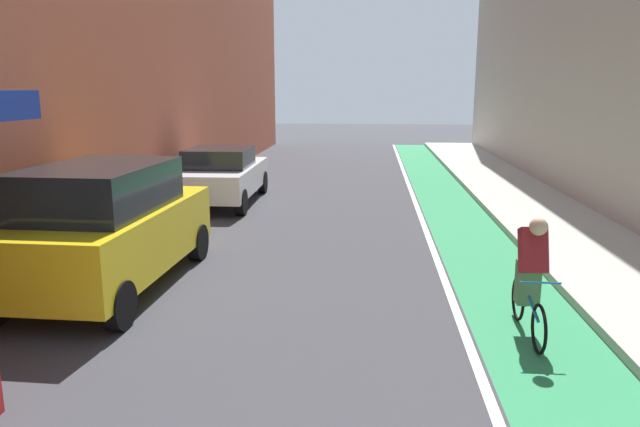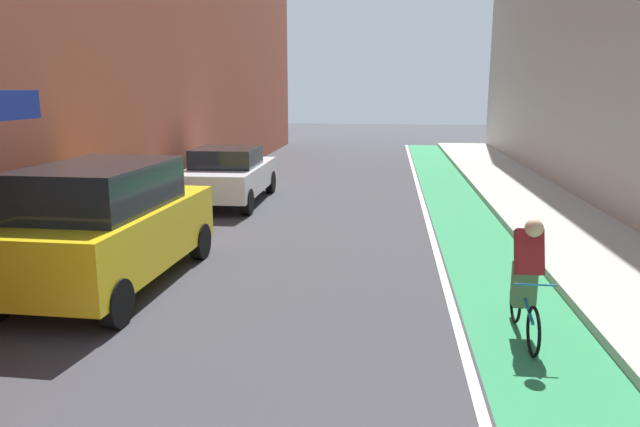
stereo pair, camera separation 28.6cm
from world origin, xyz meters
name	(u,v)px [view 2 (the right image)]	position (x,y,z in m)	size (l,w,h in m)	color
ground_plane	(328,224)	(0.00, 14.03, 0.00)	(79.34, 79.34, 0.00)	#38383D
bike_lane_paint	(460,210)	(3.24, 16.03, 0.00)	(1.60, 36.06, 0.00)	#2D8451
lane_divider_stripe	(425,210)	(2.34, 16.03, 0.00)	(0.12, 36.06, 0.00)	white
sidewalk_right	(544,210)	(5.33, 16.03, 0.07)	(2.60, 36.06, 0.14)	#A8A59E
parked_suv_yellow_cab	(108,224)	(-2.99, 9.30, 1.02)	(2.08, 4.40, 1.98)	yellow
parked_sedan_white	(229,174)	(-2.99, 16.41, 0.79)	(1.99, 4.35, 1.53)	silver
cyclist_mid	(527,274)	(3.12, 8.00, 0.84)	(0.48, 1.66, 1.58)	black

